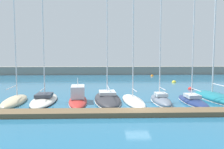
{
  "coord_description": "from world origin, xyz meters",
  "views": [
    {
      "loc": [
        -3.48,
        -23.13,
        5.85
      ],
      "look_at": [
        -2.52,
        4.09,
        3.47
      ],
      "focal_mm": 36.92,
      "sensor_mm": 36.0,
      "label": 1
    }
  ],
  "objects_px": {
    "sailboat_teal_eighth": "(216,97)",
    "mooring_buoy_yellow": "(174,82)",
    "motorboat_red_third": "(78,98)",
    "sailboat_slate_sixth": "(161,99)",
    "mooring_buoy_orange": "(152,76)",
    "sailboat_ivory_second": "(44,100)",
    "mooring_buoy_red": "(191,89)",
    "sailboat_charcoal_fourth": "(107,98)",
    "sailboat_white_fifth": "(133,100)",
    "sailboat_navy_seventh": "(192,100)",
    "sailboat_sand_nearest": "(15,101)"
  },
  "relations": [
    {
      "from": "sailboat_sand_nearest",
      "to": "sailboat_slate_sixth",
      "type": "xyz_separation_m",
      "value": [
        17.64,
        -0.22,
        0.1
      ]
    },
    {
      "from": "motorboat_red_third",
      "to": "mooring_buoy_red",
      "type": "height_order",
      "value": "motorboat_red_third"
    },
    {
      "from": "sailboat_charcoal_fourth",
      "to": "mooring_buoy_orange",
      "type": "height_order",
      "value": "sailboat_charcoal_fourth"
    },
    {
      "from": "sailboat_teal_eighth",
      "to": "mooring_buoy_red",
      "type": "distance_m",
      "value": 8.62
    },
    {
      "from": "mooring_buoy_orange",
      "to": "sailboat_charcoal_fourth",
      "type": "bearing_deg",
      "value": -110.99
    },
    {
      "from": "sailboat_sand_nearest",
      "to": "sailboat_charcoal_fourth",
      "type": "distance_m",
      "value": 11.2
    },
    {
      "from": "motorboat_red_third",
      "to": "mooring_buoy_orange",
      "type": "height_order",
      "value": "motorboat_red_third"
    },
    {
      "from": "sailboat_ivory_second",
      "to": "sailboat_white_fifth",
      "type": "relative_size",
      "value": 0.79
    },
    {
      "from": "sailboat_ivory_second",
      "to": "sailboat_navy_seventh",
      "type": "height_order",
      "value": "sailboat_navy_seventh"
    },
    {
      "from": "sailboat_sand_nearest",
      "to": "sailboat_white_fifth",
      "type": "bearing_deg",
      "value": -92.54
    },
    {
      "from": "sailboat_teal_eighth",
      "to": "mooring_buoy_orange",
      "type": "distance_m",
      "value": 32.29
    },
    {
      "from": "sailboat_sand_nearest",
      "to": "sailboat_ivory_second",
      "type": "height_order",
      "value": "sailboat_sand_nearest"
    },
    {
      "from": "sailboat_navy_seventh",
      "to": "sailboat_ivory_second",
      "type": "bearing_deg",
      "value": 85.99
    },
    {
      "from": "sailboat_slate_sixth",
      "to": "mooring_buoy_red",
      "type": "height_order",
      "value": "sailboat_slate_sixth"
    },
    {
      "from": "sailboat_slate_sixth",
      "to": "mooring_buoy_yellow",
      "type": "bearing_deg",
      "value": -22.26
    },
    {
      "from": "sailboat_teal_eighth",
      "to": "mooring_buoy_yellow",
      "type": "height_order",
      "value": "sailboat_teal_eighth"
    },
    {
      "from": "motorboat_red_third",
      "to": "mooring_buoy_yellow",
      "type": "height_order",
      "value": "motorboat_red_third"
    },
    {
      "from": "sailboat_charcoal_fourth",
      "to": "sailboat_slate_sixth",
      "type": "relative_size",
      "value": 1.11
    },
    {
      "from": "sailboat_slate_sixth",
      "to": "mooring_buoy_yellow",
      "type": "xyz_separation_m",
      "value": [
        7.75,
        19.92,
        -0.38
      ]
    },
    {
      "from": "sailboat_navy_seventh",
      "to": "sailboat_slate_sixth",
      "type": "bearing_deg",
      "value": 88.25
    },
    {
      "from": "sailboat_navy_seventh",
      "to": "mooring_buoy_red",
      "type": "distance_m",
      "value": 11.03
    },
    {
      "from": "sailboat_teal_eighth",
      "to": "mooring_buoy_yellow",
      "type": "xyz_separation_m",
      "value": [
        0.07,
        18.21,
        -0.36
      ]
    },
    {
      "from": "sailboat_charcoal_fourth",
      "to": "mooring_buoy_red",
      "type": "distance_m",
      "value": 16.79
    },
    {
      "from": "sailboat_teal_eighth",
      "to": "mooring_buoy_yellow",
      "type": "distance_m",
      "value": 18.21
    },
    {
      "from": "motorboat_red_third",
      "to": "sailboat_slate_sixth",
      "type": "bearing_deg",
      "value": -98.78
    },
    {
      "from": "mooring_buoy_yellow",
      "to": "mooring_buoy_red",
      "type": "relative_size",
      "value": 1.01
    },
    {
      "from": "motorboat_red_third",
      "to": "mooring_buoy_red",
      "type": "distance_m",
      "value": 20.22
    },
    {
      "from": "sailboat_slate_sixth",
      "to": "sailboat_teal_eighth",
      "type": "bearing_deg",
      "value": -78.44
    },
    {
      "from": "mooring_buoy_orange",
      "to": "mooring_buoy_red",
      "type": "height_order",
      "value": "mooring_buoy_red"
    },
    {
      "from": "sailboat_ivory_second",
      "to": "mooring_buoy_red",
      "type": "distance_m",
      "value": 23.83
    },
    {
      "from": "sailboat_navy_seventh",
      "to": "sailboat_teal_eighth",
      "type": "relative_size",
      "value": 1.02
    },
    {
      "from": "sailboat_ivory_second",
      "to": "sailboat_teal_eighth",
      "type": "relative_size",
      "value": 0.83
    },
    {
      "from": "motorboat_red_third",
      "to": "mooring_buoy_yellow",
      "type": "distance_m",
      "value": 26.31
    },
    {
      "from": "sailboat_teal_eighth",
      "to": "motorboat_red_third",
      "type": "bearing_deg",
      "value": 89.9
    },
    {
      "from": "sailboat_ivory_second",
      "to": "sailboat_teal_eighth",
      "type": "bearing_deg",
      "value": -90.83
    },
    {
      "from": "mooring_buoy_yellow",
      "to": "sailboat_ivory_second",
      "type": "bearing_deg",
      "value": -139.27
    },
    {
      "from": "sailboat_white_fifth",
      "to": "mooring_buoy_orange",
      "type": "relative_size",
      "value": 20.81
    },
    {
      "from": "motorboat_red_third",
      "to": "sailboat_slate_sixth",
      "type": "xyz_separation_m",
      "value": [
        10.11,
        -0.61,
        -0.12
      ]
    },
    {
      "from": "sailboat_ivory_second",
      "to": "sailboat_slate_sixth",
      "type": "bearing_deg",
      "value": -96.62
    },
    {
      "from": "sailboat_navy_seventh",
      "to": "mooring_buoy_yellow",
      "type": "relative_size",
      "value": 19.07
    },
    {
      "from": "sailboat_charcoal_fourth",
      "to": "mooring_buoy_yellow",
      "type": "distance_m",
      "value": 23.51
    },
    {
      "from": "sailboat_white_fifth",
      "to": "sailboat_charcoal_fourth",
      "type": "bearing_deg",
      "value": 68.93
    },
    {
      "from": "sailboat_sand_nearest",
      "to": "sailboat_charcoal_fourth",
      "type": "height_order",
      "value": "sailboat_charcoal_fourth"
    },
    {
      "from": "sailboat_white_fifth",
      "to": "sailboat_teal_eighth",
      "type": "bearing_deg",
      "value": -88.5
    },
    {
      "from": "sailboat_charcoal_fourth",
      "to": "sailboat_slate_sixth",
      "type": "bearing_deg",
      "value": -104.04
    },
    {
      "from": "sailboat_sand_nearest",
      "to": "mooring_buoy_red",
      "type": "xyz_separation_m",
      "value": [
        25.26,
        10.1,
        -0.28
      ]
    },
    {
      "from": "sailboat_slate_sixth",
      "to": "sailboat_sand_nearest",
      "type": "bearing_deg",
      "value": 88.28
    },
    {
      "from": "sailboat_slate_sixth",
      "to": "sailboat_navy_seventh",
      "type": "height_order",
      "value": "sailboat_navy_seventh"
    },
    {
      "from": "sailboat_ivory_second",
      "to": "sailboat_white_fifth",
      "type": "distance_m",
      "value": 10.98
    },
    {
      "from": "sailboat_white_fifth",
      "to": "sailboat_navy_seventh",
      "type": "bearing_deg",
      "value": -98.78
    }
  ]
}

